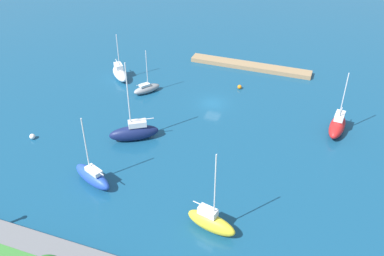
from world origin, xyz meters
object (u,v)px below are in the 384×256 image
(pier_dock, at_px, (250,66))
(sailboat_white_far_south, at_px, (120,73))
(sailboat_blue_near_pier, at_px, (92,176))
(sailboat_navy_mid_basin, at_px, (134,132))
(sailboat_gray_inner_mooring, at_px, (147,89))
(mooring_buoy_white, at_px, (32,136))
(mooring_buoy_orange, at_px, (240,87))
(sailboat_yellow_west_end, at_px, (211,222))
(sailboat_red_off_beacon, at_px, (337,125))

(pier_dock, bearing_deg, sailboat_white_far_south, 30.09)
(sailboat_blue_near_pier, bearing_deg, pier_dock, -82.88)
(sailboat_navy_mid_basin, xyz_separation_m, sailboat_gray_inner_mooring, (4.34, -13.44, -0.53))
(pier_dock, xyz_separation_m, sailboat_gray_inner_mooring, (14.60, 15.71, 0.38))
(sailboat_blue_near_pier, bearing_deg, sailboat_white_far_south, -46.17)
(sailboat_gray_inner_mooring, distance_m, mooring_buoy_white, 20.97)
(mooring_buoy_white, height_order, mooring_buoy_orange, mooring_buoy_white)
(sailboat_navy_mid_basin, xyz_separation_m, mooring_buoy_white, (14.23, 5.05, -0.90))
(sailboat_white_far_south, height_order, mooring_buoy_white, sailboat_white_far_south)
(sailboat_yellow_west_end, distance_m, mooring_buoy_white, 31.18)
(sailboat_navy_mid_basin, bearing_deg, mooring_buoy_white, -13.14)
(sailboat_red_off_beacon, height_order, sailboat_white_far_south, sailboat_red_off_beacon)
(pier_dock, distance_m, sailboat_yellow_west_end, 42.44)
(sailboat_gray_inner_mooring, bearing_deg, sailboat_yellow_west_end, -106.59)
(pier_dock, xyz_separation_m, sailboat_blue_near_pier, (10.95, 39.68, 0.72))
(sailboat_red_off_beacon, height_order, sailboat_yellow_west_end, sailboat_yellow_west_end)
(sailboat_red_off_beacon, relative_size, mooring_buoy_orange, 13.41)
(sailboat_yellow_west_end, bearing_deg, mooring_buoy_white, 177.76)
(sailboat_gray_inner_mooring, bearing_deg, sailboat_navy_mid_basin, -126.29)
(mooring_buoy_orange, bearing_deg, sailboat_red_off_beacon, 154.43)
(pier_dock, relative_size, sailboat_yellow_west_end, 2.16)
(mooring_buoy_white, bearing_deg, sailboat_white_far_south, -97.73)
(sailboat_red_off_beacon, distance_m, sailboat_yellow_west_end, 27.63)
(mooring_buoy_white, bearing_deg, sailboat_blue_near_pier, 157.96)
(sailboat_navy_mid_basin, distance_m, sailboat_white_far_south, 20.13)
(pier_dock, distance_m, sailboat_red_off_beacon, 24.39)
(sailboat_white_far_south, distance_m, mooring_buoy_white, 21.92)
(sailboat_blue_near_pier, relative_size, mooring_buoy_orange, 12.92)
(sailboat_blue_near_pier, bearing_deg, mooring_buoy_white, 0.51)
(sailboat_gray_inner_mooring, bearing_deg, sailboat_blue_near_pier, -135.52)
(sailboat_navy_mid_basin, distance_m, sailboat_blue_near_pier, 10.55)
(sailboat_yellow_west_end, bearing_deg, sailboat_white_far_south, 144.98)
(sailboat_blue_near_pier, xyz_separation_m, sailboat_gray_inner_mooring, (3.65, -23.97, -0.34))
(sailboat_red_off_beacon, relative_size, sailboat_blue_near_pier, 1.04)
(sailboat_red_off_beacon, height_order, sailboat_blue_near_pier, sailboat_red_off_beacon)
(mooring_buoy_white, relative_size, mooring_buoy_orange, 1.10)
(sailboat_yellow_west_end, height_order, mooring_buoy_orange, sailboat_yellow_west_end)
(sailboat_gray_inner_mooring, bearing_deg, sailboat_white_far_south, 100.92)
(sailboat_blue_near_pier, relative_size, mooring_buoy_white, 11.78)
(sailboat_gray_inner_mooring, xyz_separation_m, mooring_buoy_orange, (-14.85, -6.88, -0.41))
(sailboat_white_far_south, bearing_deg, sailboat_yellow_west_end, -1.35)
(sailboat_red_off_beacon, distance_m, mooring_buoy_orange, 19.06)
(sailboat_navy_mid_basin, bearing_deg, sailboat_white_far_south, -88.56)
(mooring_buoy_white, xyz_separation_m, mooring_buoy_orange, (-24.75, -25.37, -0.04))
(sailboat_white_far_south, bearing_deg, mooring_buoy_orange, 55.54)
(pier_dock, xyz_separation_m, sailboat_white_far_south, (21.55, 12.48, 0.68))
(mooring_buoy_orange, bearing_deg, sailboat_navy_mid_basin, 62.64)
(sailboat_blue_near_pier, relative_size, sailboat_white_far_south, 1.12)
(pier_dock, distance_m, mooring_buoy_white, 42.06)
(pier_dock, relative_size, sailboat_red_off_beacon, 2.32)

